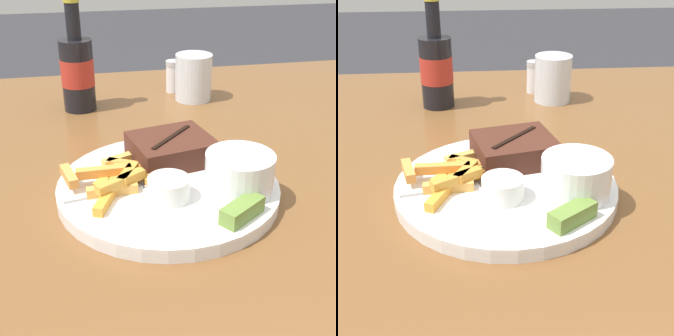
% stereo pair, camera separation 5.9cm
% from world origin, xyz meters
% --- Properties ---
extents(dining_table, '(1.26, 1.13, 0.75)m').
position_xyz_m(dining_table, '(0.00, 0.00, 0.67)').
color(dining_table, brown).
rests_on(dining_table, ground_plane).
extents(dinner_plate, '(0.29, 0.29, 0.02)m').
position_xyz_m(dinner_plate, '(0.00, 0.00, 0.76)').
color(dinner_plate, white).
rests_on(dinner_plate, dining_table).
extents(steak_portion, '(0.13, 0.11, 0.04)m').
position_xyz_m(steak_portion, '(0.02, 0.06, 0.79)').
color(steak_portion, '#472319').
rests_on(steak_portion, dinner_plate).
extents(fries_pile, '(0.13, 0.15, 0.02)m').
position_xyz_m(fries_pile, '(-0.06, 0.01, 0.78)').
color(fries_pile, gold).
rests_on(fries_pile, dinner_plate).
extents(coleslaw_cup, '(0.09, 0.09, 0.05)m').
position_xyz_m(coleslaw_cup, '(0.08, -0.04, 0.80)').
color(coleslaw_cup, white).
rests_on(coleslaw_cup, dinner_plate).
extents(dipping_sauce_cup, '(0.05, 0.05, 0.03)m').
position_xyz_m(dipping_sauce_cup, '(-0.01, -0.04, 0.79)').
color(dipping_sauce_cup, silver).
rests_on(dipping_sauce_cup, dinner_plate).
extents(pickle_spear, '(0.06, 0.05, 0.02)m').
position_xyz_m(pickle_spear, '(0.07, -0.10, 0.78)').
color(pickle_spear, olive).
rests_on(pickle_spear, dinner_plate).
extents(fork_utensil, '(0.13, 0.04, 0.00)m').
position_xyz_m(fork_utensil, '(-0.07, -0.01, 0.77)').
color(fork_utensil, '#B7B7BC').
rests_on(fork_utensil, dinner_plate).
extents(beer_bottle, '(0.06, 0.06, 0.21)m').
position_xyz_m(beer_bottle, '(-0.10, 0.34, 0.83)').
color(beer_bottle, black).
rests_on(beer_bottle, dining_table).
extents(drinking_glass, '(0.07, 0.07, 0.09)m').
position_xyz_m(drinking_glass, '(0.12, 0.35, 0.80)').
color(drinking_glass, silver).
rests_on(drinking_glass, dining_table).
extents(salt_shaker, '(0.03, 0.03, 0.07)m').
position_xyz_m(salt_shaker, '(0.09, 0.40, 0.78)').
color(salt_shaker, white).
rests_on(salt_shaker, dining_table).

